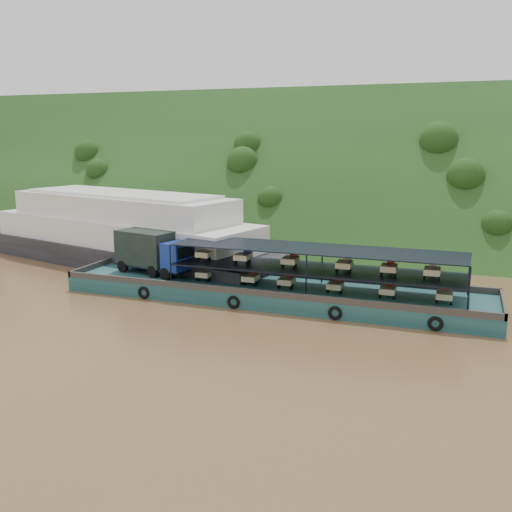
% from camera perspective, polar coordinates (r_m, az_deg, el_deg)
% --- Properties ---
extents(ground, '(160.00, 160.00, 0.00)m').
position_cam_1_polar(ground, '(45.74, 1.06, -4.83)').
color(ground, brown).
rests_on(ground, ground).
extents(hillside, '(140.00, 39.60, 39.60)m').
position_cam_1_polar(hillside, '(79.80, 9.59, 2.22)').
color(hillside, '#183312').
rests_on(hillside, ground).
extents(cargo_barge, '(35.00, 7.18, 4.95)m').
position_cam_1_polar(cargo_barge, '(47.12, 0.20, -2.77)').
color(cargo_barge, '#123E42').
rests_on(cargo_barge, ground).
extents(passenger_ferry, '(38.16, 17.96, 7.50)m').
position_cam_1_polar(passenger_ferry, '(61.61, -13.17, 2.31)').
color(passenger_ferry, black).
rests_on(passenger_ferry, ground).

